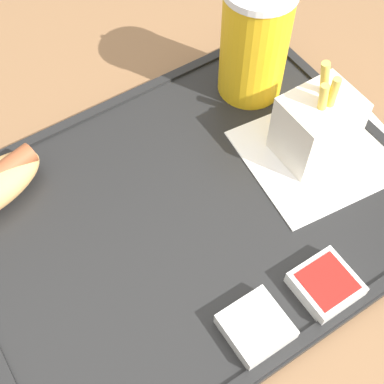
{
  "coord_description": "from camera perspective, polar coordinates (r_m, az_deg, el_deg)",
  "views": [
    {
      "loc": [
        -0.13,
        -0.24,
        1.19
      ],
      "look_at": [
        0.03,
        0.0,
        0.74
      ],
      "focal_mm": 50.0,
      "sensor_mm": 36.0,
      "label": 1
    }
  ],
  "objects": [
    {
      "name": "soda_cup",
      "position": [
        0.63,
        6.7,
        15.7
      ],
      "size": [
        0.08,
        0.08,
        0.18
      ],
      "color": "gold",
      "rests_on": "food_tray"
    },
    {
      "name": "sauce_cup_ketchup",
      "position": [
        0.53,
        14.08,
        -9.55
      ],
      "size": [
        0.05,
        0.05,
        0.02
      ],
      "color": "silver",
      "rests_on": "food_tray"
    },
    {
      "name": "food_tray",
      "position": [
        0.57,
        0.0,
        -1.92
      ],
      "size": [
        0.48,
        0.36,
        0.01
      ],
      "color": "black",
      "rests_on": "dining_table"
    },
    {
      "name": "fries_carton",
      "position": [
        0.59,
        13.18,
        6.91
      ],
      "size": [
        0.08,
        0.06,
        0.12
      ],
      "color": "silver",
      "rests_on": "food_tray"
    },
    {
      "name": "dining_table",
      "position": [
        0.88,
        -1.74,
        -15.05
      ],
      "size": [
        1.09,
        1.04,
        0.7
      ],
      "color": "brown",
      "rests_on": "ground_plane"
    },
    {
      "name": "sauce_cup_mayo",
      "position": [
        0.5,
        6.82,
        -14.08
      ],
      "size": [
        0.05,
        0.05,
        0.02
      ],
      "color": "silver",
      "rests_on": "food_tray"
    },
    {
      "name": "paper_napkin",
      "position": [
        0.62,
        13.66,
        4.3
      ],
      "size": [
        0.19,
        0.16,
        0.0
      ],
      "color": "white",
      "rests_on": "food_tray"
    }
  ]
}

